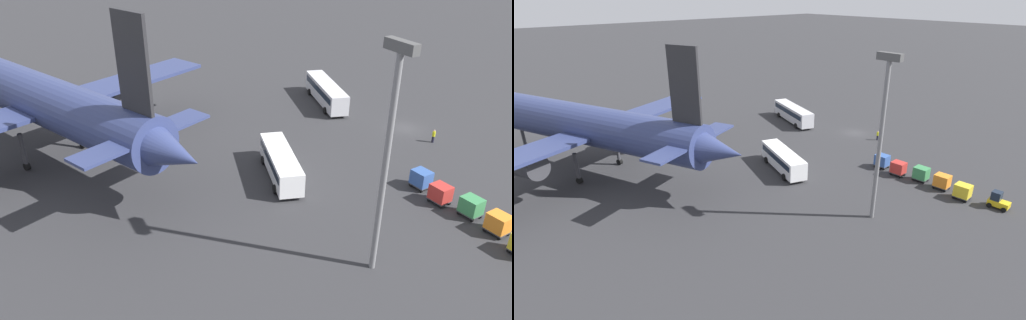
# 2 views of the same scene
# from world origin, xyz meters

# --- Properties ---
(ground_plane) EXTENTS (600.00, 600.00, 0.00)m
(ground_plane) POSITION_xyz_m (0.00, 0.00, 0.00)
(ground_plane) COLOR #2D2D30
(airplane) EXTENTS (50.39, 43.37, 19.40)m
(airplane) POSITION_xyz_m (14.97, 43.64, 7.30)
(airplane) COLOR navy
(airplane) RESTS_ON ground
(shuttle_bus_near) EXTENTS (13.14, 6.54, 3.24)m
(shuttle_bus_near) POSITION_xyz_m (12.86, 3.89, 1.94)
(shuttle_bus_near) COLOR silver
(shuttle_bus_near) RESTS_ON ground
(shuttle_bus_far) EXTENTS (11.13, 6.01, 3.04)m
(shuttle_bus_far) POSITION_xyz_m (-3.36, 21.86, 1.83)
(shuttle_bus_far) COLOR white
(shuttle_bus_far) RESTS_ON ground
(baggage_tug) EXTENTS (2.45, 1.71, 2.10)m
(baggage_tug) POSITION_xyz_m (-29.34, 9.54, 0.94)
(baggage_tug) COLOR gold
(baggage_tug) RESTS_ON ground
(worker_person) EXTENTS (0.38, 0.38, 1.74)m
(worker_person) POSITION_xyz_m (-5.11, 0.08, 0.87)
(worker_person) COLOR #1E1E2D
(worker_person) RESTS_ON ground
(cargo_cart_yellow) EXTENTS (2.07, 1.77, 2.06)m
(cargo_cart_yellow) POSITION_xyz_m (-25.43, 10.73, 1.19)
(cargo_cart_yellow) COLOR #38383D
(cargo_cart_yellow) RESTS_ON ground
(cargo_cart_orange) EXTENTS (2.07, 1.77, 2.06)m
(cargo_cart_orange) POSITION_xyz_m (-22.25, 9.93, 1.19)
(cargo_cart_orange) COLOR #38383D
(cargo_cart_orange) RESTS_ON ground
(cargo_cart_green) EXTENTS (2.07, 1.77, 2.06)m
(cargo_cart_green) POSITION_xyz_m (-19.07, 9.77, 1.19)
(cargo_cart_green) COLOR #38383D
(cargo_cart_green) RESTS_ON ground
(cargo_cart_red) EXTENTS (2.07, 1.77, 2.06)m
(cargo_cart_red) POSITION_xyz_m (-15.89, 10.53, 1.19)
(cargo_cart_red) COLOR #38383D
(cargo_cart_red) RESTS_ON ground
(cargo_cart_blue) EXTENTS (2.07, 1.77, 2.06)m
(cargo_cart_blue) POSITION_xyz_m (-12.71, 9.97, 1.19)
(cargo_cart_blue) COLOR #38383D
(cargo_cart_blue) RESTS_ON ground
(light_pole) EXTENTS (2.80, 0.70, 19.23)m
(light_pole) POSITION_xyz_m (-20.35, 23.21, 11.66)
(light_pole) COLOR slate
(light_pole) RESTS_ON ground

